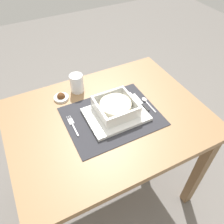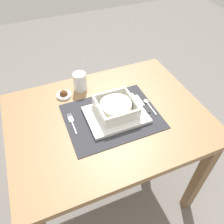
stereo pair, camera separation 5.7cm
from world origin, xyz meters
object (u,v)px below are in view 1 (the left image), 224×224
at_px(fork, 72,124).
at_px(condiment_saucer, 61,97).
at_px(spoon, 146,101).
at_px(butter_knife, 142,103).
at_px(dining_table, 108,131).
at_px(drinking_glass, 77,84).
at_px(porridge_bowl, 116,107).
at_px(bread_knife, 141,108).

bearing_deg(fork, condiment_saucer, 87.02).
xyz_separation_m(spoon, condiment_saucer, (-0.37, 0.22, 0.00)).
height_order(fork, butter_knife, butter_knife).
height_order(dining_table, butter_knife, butter_knife).
xyz_separation_m(dining_table, butter_knife, (0.19, 0.00, 0.11)).
relative_size(dining_table, fork, 6.92).
relative_size(fork, condiment_saucer, 1.80).
height_order(butter_knife, drinking_glass, drinking_glass).
distance_m(porridge_bowl, spoon, 0.18).
height_order(fork, spoon, spoon).
xyz_separation_m(dining_table, bread_knife, (0.17, -0.03, 0.11)).
bearing_deg(drinking_glass, spoon, -41.62).
bearing_deg(fork, bread_knife, -8.49).
relative_size(dining_table, drinking_glass, 9.58).
distance_m(fork, drinking_glass, 0.25).
height_order(porridge_bowl, fork, porridge_bowl).
bearing_deg(condiment_saucer, fork, -93.49).
distance_m(bread_knife, drinking_glass, 0.35).
bearing_deg(fork, butter_knife, -3.46).
distance_m(spoon, butter_knife, 0.02).
bearing_deg(dining_table, drinking_glass, 103.43).
bearing_deg(bread_knife, fork, 167.91).
bearing_deg(butter_knife, condiment_saucer, 143.56).
relative_size(butter_knife, drinking_glass, 1.45).
bearing_deg(spoon, butter_knife, -170.61).
relative_size(spoon, condiment_saucer, 1.56).
relative_size(drinking_glass, condiment_saucer, 1.30).
bearing_deg(porridge_bowl, drinking_glass, 112.01).
relative_size(fork, drinking_glass, 1.38).
distance_m(porridge_bowl, drinking_glass, 0.26).
distance_m(porridge_bowl, fork, 0.21).
distance_m(dining_table, bread_knife, 0.20).
distance_m(porridge_bowl, condiment_saucer, 0.30).
bearing_deg(condiment_saucer, dining_table, -54.65).
height_order(fork, condiment_saucer, condiment_saucer).
bearing_deg(spoon, drinking_glass, 141.48).
bearing_deg(condiment_saucer, porridge_bowl, -48.28).
height_order(porridge_bowl, butter_knife, porridge_bowl).
height_order(dining_table, condiment_saucer, condiment_saucer).
height_order(porridge_bowl, bread_knife, porridge_bowl).
bearing_deg(porridge_bowl, condiment_saucer, 131.72).
xyz_separation_m(porridge_bowl, bread_knife, (0.13, -0.03, -0.04)).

